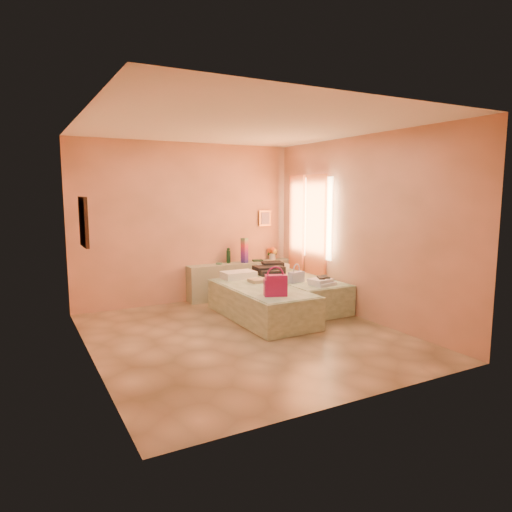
# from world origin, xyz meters

# --- Properties ---
(ground) EXTENTS (4.50, 4.50, 0.00)m
(ground) POSITION_xyz_m (0.00, 0.00, 0.00)
(ground) COLOR tan
(ground) RESTS_ON ground
(room_walls) EXTENTS (4.02, 4.51, 2.81)m
(room_walls) POSITION_xyz_m (0.21, 0.57, 1.79)
(room_walls) COLOR #FBAD86
(room_walls) RESTS_ON ground
(headboard_ledge) EXTENTS (2.05, 0.30, 0.65)m
(headboard_ledge) POSITION_xyz_m (0.98, 2.10, 0.33)
(headboard_ledge) COLOR #9A9F82
(headboard_ledge) RESTS_ON ground
(bed_left) EXTENTS (0.91, 2.00, 0.50)m
(bed_left) POSITION_xyz_m (0.60, 0.63, 0.25)
(bed_left) COLOR beige
(bed_left) RESTS_ON ground
(bed_right) EXTENTS (0.91, 2.00, 0.50)m
(bed_right) POSITION_xyz_m (1.50, 1.05, 0.25)
(bed_right) COLOR beige
(bed_right) RESTS_ON ground
(water_bottle) EXTENTS (0.09, 0.09, 0.27)m
(water_bottle) POSITION_xyz_m (0.75, 2.15, 0.78)
(water_bottle) COLOR #163E28
(water_bottle) RESTS_ON headboard_ledge
(rainbow_box) EXTENTS (0.13, 0.13, 0.46)m
(rainbow_box) POSITION_xyz_m (1.03, 2.05, 0.88)
(rainbow_box) COLOR #AE1556
(rainbow_box) RESTS_ON headboard_ledge
(small_dish) EXTENTS (0.14, 0.14, 0.03)m
(small_dish) POSITION_xyz_m (0.53, 2.10, 0.66)
(small_dish) COLOR #468261
(small_dish) RESTS_ON headboard_ledge
(green_book) EXTENTS (0.22, 0.18, 0.03)m
(green_book) POSITION_xyz_m (1.33, 2.09, 0.67)
(green_book) COLOR #23422F
(green_book) RESTS_ON headboard_ledge
(flower_vase) EXTENTS (0.26, 0.26, 0.28)m
(flower_vase) POSITION_xyz_m (1.69, 2.16, 0.79)
(flower_vase) COLOR silver
(flower_vase) RESTS_ON headboard_ledge
(magenta_handbag) EXTENTS (0.36, 0.28, 0.30)m
(magenta_handbag) POSITION_xyz_m (0.49, 0.03, 0.65)
(magenta_handbag) COLOR #AE1556
(magenta_handbag) RESTS_ON bed_left
(khaki_garment) EXTENTS (0.31, 0.25, 0.05)m
(khaki_garment) POSITION_xyz_m (0.75, 0.98, 0.53)
(khaki_garment) COLOR tan
(khaki_garment) RESTS_ON bed_left
(clothes_pile) EXTENTS (0.63, 0.63, 0.17)m
(clothes_pile) POSITION_xyz_m (1.34, 1.61, 0.58)
(clothes_pile) COLOR black
(clothes_pile) RESTS_ON bed_right
(blue_handbag) EXTENTS (0.29, 0.16, 0.17)m
(blue_handbag) POSITION_xyz_m (1.27, 0.68, 0.59)
(blue_handbag) COLOR #3A488B
(blue_handbag) RESTS_ON bed_right
(towel_stack) EXTENTS (0.39, 0.35, 0.10)m
(towel_stack) POSITION_xyz_m (1.51, 0.31, 0.55)
(towel_stack) COLOR white
(towel_stack) RESTS_ON bed_right
(sandal_pair) EXTENTS (0.25, 0.28, 0.02)m
(sandal_pair) POSITION_xyz_m (1.57, 0.36, 0.61)
(sandal_pair) COLOR black
(sandal_pair) RESTS_ON towel_stack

